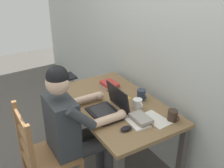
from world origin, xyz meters
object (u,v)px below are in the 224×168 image
object	(u,v)px
computer_mouse	(126,129)
coffee_mug_dark	(173,116)
laptop	(110,107)
coffee_mug_white	(138,104)
landscape_photo_print	(124,97)
wooden_chair	(45,157)
desk	(115,112)
seated_person	(74,124)
book_stack_main	(109,85)
book_stack_side	(141,119)
coffee_mug_spare	(141,95)

from	to	relation	value
computer_mouse	coffee_mug_dark	size ratio (longest dim) A/B	0.81
laptop	coffee_mug_white	xyz separation A→B (m)	(0.06, 0.25, -0.01)
coffee_mug_white	landscape_photo_print	distance (m)	0.24
wooden_chair	coffee_mug_white	bearing A→B (deg)	82.72
desk	landscape_photo_print	xyz separation A→B (m)	(-0.06, 0.13, 0.10)
seated_person	laptop	distance (m)	0.35
book_stack_main	wooden_chair	bearing A→B (deg)	-65.54
desk	landscape_photo_print	distance (m)	0.17
wooden_chair	coffee_mug_white	world-z (taller)	wooden_chair
computer_mouse	landscape_photo_print	xyz separation A→B (m)	(-0.47, 0.29, -0.02)
coffee_mug_white	book_stack_side	bearing A→B (deg)	-27.45
book_stack_side	landscape_photo_print	xyz separation A→B (m)	(-0.43, 0.11, -0.03)
laptop	book_stack_side	xyz separation A→B (m)	(0.26, 0.15, -0.03)
coffee_mug_dark	book_stack_side	world-z (taller)	coffee_mug_dark
coffee_mug_white	book_stack_side	distance (m)	0.22
wooden_chair	desk	bearing A→B (deg)	95.22
desk	coffee_mug_dark	bearing A→B (deg)	27.49
coffee_mug_white	book_stack_main	distance (m)	0.50
wooden_chair	coffee_mug_dark	bearing A→B (deg)	66.75
wooden_chair	laptop	size ratio (longest dim) A/B	2.82
coffee_mug_spare	book_stack_side	bearing A→B (deg)	-36.41
book_stack_side	seated_person	bearing A→B (deg)	-122.88
coffee_mug_spare	book_stack_main	distance (m)	0.41
wooden_chair	coffee_mug_spare	world-z (taller)	wooden_chair
wooden_chair	landscape_photo_print	size ratio (longest dim) A/B	7.15
wooden_chair	coffee_mug_spare	bearing A→B (deg)	89.77
book_stack_side	desk	bearing A→B (deg)	-176.79
laptop	book_stack_main	xyz separation A→B (m)	(-0.44, 0.25, -0.03)
laptop	coffee_mug_spare	size ratio (longest dim) A/B	2.75
seated_person	coffee_mug_spare	size ratio (longest dim) A/B	10.29
laptop	book_stack_main	bearing A→B (deg)	150.32
computer_mouse	coffee_mug_white	world-z (taller)	coffee_mug_white
book_stack_main	coffee_mug_dark	bearing A→B (deg)	9.23
book_stack_main	book_stack_side	world-z (taller)	book_stack_side
wooden_chair	computer_mouse	world-z (taller)	wooden_chair
computer_mouse	coffee_mug_dark	world-z (taller)	coffee_mug_dark
landscape_photo_print	computer_mouse	bearing A→B (deg)	-36.72
seated_person	wooden_chair	world-z (taller)	seated_person
seated_person	computer_mouse	xyz separation A→B (m)	(0.34, 0.30, 0.06)
laptop	landscape_photo_print	xyz separation A→B (m)	(-0.17, 0.26, -0.05)
seated_person	wooden_chair	size ratio (longest dim) A/B	1.33
coffee_mug_dark	book_stack_side	size ratio (longest dim) A/B	0.64
coffee_mug_dark	book_stack_side	xyz separation A→B (m)	(-0.12, -0.24, -0.02)
desk	landscape_photo_print	world-z (taller)	landscape_photo_print
seated_person	laptop	size ratio (longest dim) A/B	3.74
wooden_chair	book_stack_side	size ratio (longest dim) A/B	4.81
computer_mouse	book_stack_main	xyz separation A→B (m)	(-0.73, 0.28, 0.01)
laptop	book_stack_side	distance (m)	0.30
computer_mouse	landscape_photo_print	bearing A→B (deg)	148.51
coffee_mug_white	coffee_mug_spare	bearing A→B (deg)	131.12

